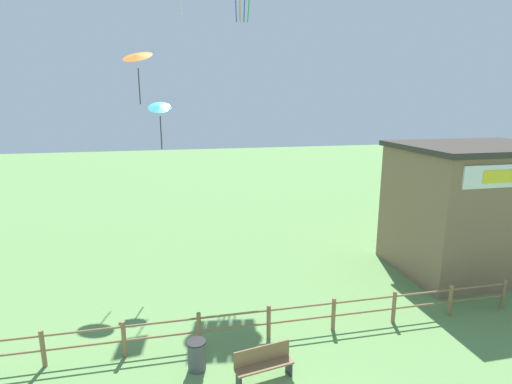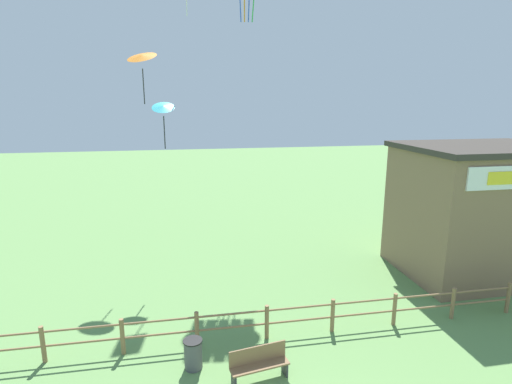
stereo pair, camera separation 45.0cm
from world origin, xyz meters
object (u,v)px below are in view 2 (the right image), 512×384
object	(u,v)px
kite_orange_delta	(142,57)
kite_cyan_delta	(163,108)
park_bench_near_fence	(259,363)
trash_bin	(193,354)
seaside_building	(478,210)

from	to	relation	value
kite_orange_delta	kite_cyan_delta	bearing A→B (deg)	-51.39
park_bench_near_fence	kite_cyan_delta	size ratio (longest dim) A/B	0.83
park_bench_near_fence	kite_orange_delta	world-z (taller)	kite_orange_delta
park_bench_near_fence	trash_bin	xyz separation A→B (m)	(-1.84, 0.83, -0.06)
seaside_building	park_bench_near_fence	size ratio (longest dim) A/B	3.91
trash_bin	park_bench_near_fence	bearing A→B (deg)	-24.28
park_bench_near_fence	trash_bin	distance (m)	2.02
park_bench_near_fence	kite_orange_delta	bearing A→B (deg)	110.31
seaside_building	kite_cyan_delta	bearing A→B (deg)	168.10
seaside_building	park_bench_near_fence	xyz separation A→B (m)	(-11.24, -5.54, -2.46)
trash_bin	kite_orange_delta	world-z (taller)	kite_orange_delta
park_bench_near_fence	trash_bin	size ratio (longest dim) A/B	1.91
trash_bin	seaside_building	bearing A→B (deg)	19.79
kite_cyan_delta	kite_orange_delta	xyz separation A→B (m)	(-0.87, 1.09, 2.23)
seaside_building	kite_cyan_delta	xyz separation A→B (m)	(-13.90, 2.93, 4.54)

